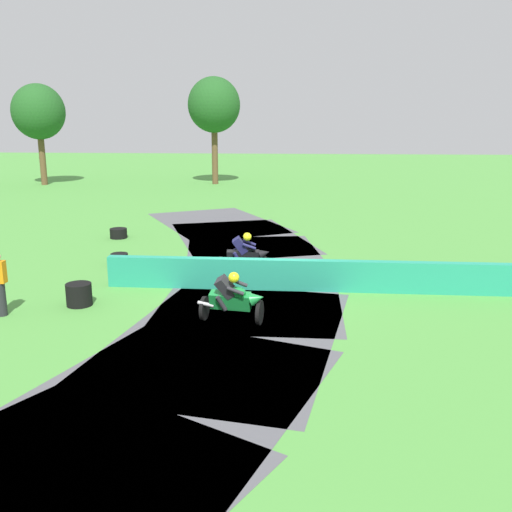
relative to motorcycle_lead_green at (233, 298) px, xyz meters
name	(u,v)px	position (x,y,z in m)	size (l,w,h in m)	color
ground_plane	(255,289)	(0.33, 2.88, -0.64)	(120.00, 120.00, 0.00)	#4C933D
track_asphalt	(214,288)	(-0.88, 2.89, -0.63)	(9.45, 29.74, 0.01)	#515156
safety_barrier	(428,278)	(5.23, 2.81, -0.19)	(0.30, 18.48, 0.90)	#239375
motorcycle_lead_green	(233,298)	(0.00, 0.00, 0.00)	(1.70, 0.98, 1.43)	black
motorcycle_chase_black	(245,255)	(-0.09, 4.32, 0.02)	(1.68, 0.77, 1.42)	black
tire_stack_mid_a	(79,294)	(-4.24, 1.08, -0.34)	(0.68, 0.68, 0.60)	black
tire_stack_mid_b	(119,259)	(-4.43, 5.30, -0.44)	(0.58, 0.58, 0.40)	black
tire_stack_far	(118,233)	(-5.78, 9.59, -0.44)	(0.69, 0.69, 0.40)	black
track_marshal	(0,284)	(-5.89, 0.17, 0.18)	(0.34, 0.24, 1.63)	#232328
tree_far_left	(38,112)	(-16.74, 27.48, 4.47)	(3.68, 3.68, 7.09)	brown
tree_far_right	(214,105)	(-4.44, 28.87, 4.94)	(3.73, 3.73, 7.59)	brown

